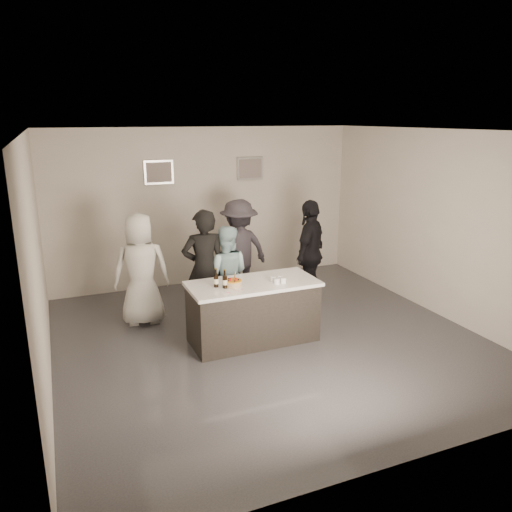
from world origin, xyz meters
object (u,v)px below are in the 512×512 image
Objects in this scene: cake at (233,284)px; person_main_blue at (226,274)px; person_main_black at (204,269)px; person_guest_left at (141,270)px; person_guest_back at (239,250)px; beer_bottle_a at (216,278)px; person_guest_right at (310,253)px; bar_counter at (253,312)px; beer_bottle_b at (225,279)px.

cake is 0.15× the size of person_main_blue.
person_main_black reaches higher than person_guest_left.
person_guest_back is at bearing 66.90° from cake.
person_main_blue is at bearing 62.93° from beer_bottle_a.
person_guest_right is 1.02× the size of person_guest_back.
beer_bottle_a is 0.14× the size of person_guest_back.
beer_bottle_b is at bearing -169.32° from bar_counter.
person_guest_back is at bearing -128.95° from person_main_black.
person_main_black is 1.00m from person_guest_left.
beer_bottle_b is at bearing -12.49° from person_guest_right.
person_guest_left reaches higher than beer_bottle_b.
person_guest_back reaches higher than cake.
person_guest_right is (1.80, 1.08, -0.02)m from cake.
beer_bottle_a is 0.15× the size of person_guest_left.
beer_bottle_b is 2.02m from person_guest_back.
cake is 0.14× the size of person_guest_left.
beer_bottle_b is at bearing 94.36° from person_main_blue.
person_guest_right is at bearing -149.45° from person_main_blue.
beer_bottle_a is 1.99m from person_guest_back.
person_guest_back is (0.44, 1.73, 0.45)m from bar_counter.
person_guest_back reaches higher than beer_bottle_b.
person_guest_right is (2.85, -0.24, 0.03)m from person_guest_left.
person_guest_back reaches higher than person_guest_left.
beer_bottle_b reaches higher than bar_counter.
person_main_black is 1.05× the size of person_guest_left.
beer_bottle_a is at bearing 90.91° from person_main_black.
person_main_black reaches higher than person_guest_right.
person_main_black reaches higher than person_guest_back.
person_main_blue reaches higher than beer_bottle_b.
person_main_black is at bearing 34.77° from person_main_blue.
bar_counter is at bearing 121.84° from person_main_blue.
beer_bottle_a is at bearing 179.80° from bar_counter.
person_guest_right is at bearing 31.02° from cake.
person_guest_left is (-0.91, 1.36, -0.14)m from beer_bottle_b.
beer_bottle_b is (-0.13, -0.03, 0.09)m from cake.
bar_counter is 1.04m from person_main_black.
cake is 0.25m from beer_bottle_a.
person_guest_back is at bearing 60.16° from beer_bottle_a.
beer_bottle_a is at bearing 45.99° from person_guest_back.
person_main_black is 1.01× the size of person_guest_right.
person_guest_back is (1.80, 0.45, 0.02)m from person_guest_left.
cake is 0.17m from beer_bottle_b.
beer_bottle_a is 0.17× the size of person_main_blue.
bar_counter is at bearing 144.94° from person_guest_left.
person_guest_left is (-0.81, 1.27, -0.14)m from beer_bottle_a.
person_guest_back reaches higher than bar_counter.
person_main_black is 1.19× the size of person_main_blue.
person_main_blue is 0.88× the size of person_guest_left.
beer_bottle_b is 0.14× the size of person_guest_right.
beer_bottle_a is at bearing 138.26° from beer_bottle_b.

